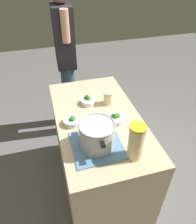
# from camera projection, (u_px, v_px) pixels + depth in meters

# --- Properties ---
(ground_plane) EXTENTS (8.00, 8.00, 0.00)m
(ground_plane) POSITION_uv_depth(u_px,v_px,m) (98.00, 183.00, 2.26)
(ground_plane) COLOR #615F5F
(counter_slab) EXTENTS (1.20, 0.66, 0.91)m
(counter_slab) POSITION_uv_depth(u_px,v_px,m) (98.00, 155.00, 1.98)
(counter_slab) COLOR tan
(counter_slab) RESTS_ON ground_plane
(dish_cloth) EXTENTS (0.34, 0.34, 0.01)m
(dish_cloth) POSITION_uv_depth(u_px,v_px,m) (97.00, 145.00, 1.45)
(dish_cloth) COLOR #567BA1
(dish_cloth) RESTS_ON counter_slab
(cooking_pot) EXTENTS (0.31, 0.24, 0.19)m
(cooking_pot) POSITION_uv_depth(u_px,v_px,m) (97.00, 135.00, 1.39)
(cooking_pot) COLOR #B7B7BC
(cooking_pot) RESTS_ON dish_cloth
(lemonade_pitcher) EXTENTS (0.10, 0.10, 0.26)m
(lemonade_pitcher) POSITION_uv_depth(u_px,v_px,m) (136.00, 142.00, 1.31)
(lemonade_pitcher) COLOR beige
(lemonade_pitcher) RESTS_ON counter_slab
(mason_jar) EXTENTS (0.09, 0.09, 0.11)m
(mason_jar) POSITION_uv_depth(u_px,v_px,m) (108.00, 98.00, 1.81)
(mason_jar) COLOR beige
(mason_jar) RESTS_ON counter_slab
(broccoli_bowl_front) EXTENTS (0.14, 0.14, 0.08)m
(broccoli_bowl_front) POSITION_uv_depth(u_px,v_px,m) (116.00, 118.00, 1.64)
(broccoli_bowl_front) COLOR silver
(broccoli_bowl_front) RESTS_ON counter_slab
(broccoli_bowl_center) EXTENTS (0.13, 0.13, 0.07)m
(broccoli_bowl_center) POSITION_uv_depth(u_px,v_px,m) (72.00, 121.00, 1.62)
(broccoli_bowl_center) COLOR silver
(broccoli_bowl_center) RESTS_ON counter_slab
(broccoli_bowl_back) EXTENTS (0.12, 0.12, 0.08)m
(broccoli_bowl_back) POSITION_uv_depth(u_px,v_px,m) (88.00, 100.00, 1.83)
(broccoli_bowl_back) COLOR silver
(broccoli_bowl_back) RESTS_ON counter_slab
(person_cook) EXTENTS (0.50, 0.21, 1.74)m
(person_cook) POSITION_uv_depth(u_px,v_px,m) (66.00, 60.00, 2.40)
(person_cook) COLOR #385272
(person_cook) RESTS_ON ground_plane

